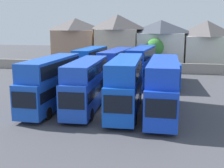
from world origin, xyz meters
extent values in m
plane|color=#424247|center=(0.00, 18.00, 0.00)|extent=(140.00, 140.00, 0.00)
cube|color=gray|center=(0.00, 24.60, 0.90)|extent=(56.00, 0.50, 1.80)
cube|color=blue|center=(-5.61, 0.22, 1.86)|extent=(2.64, 10.76, 3.01)
cube|color=black|center=(-5.71, -5.16, 2.22)|extent=(2.14, 0.12, 1.36)
cube|color=black|center=(-5.61, 0.22, 2.22)|extent=(2.67, 9.91, 0.95)
cube|color=blue|center=(-5.60, 0.49, 4.22)|extent=(2.58, 10.23, 1.70)
cube|color=black|center=(-5.60, 0.49, 4.22)|extent=(2.66, 9.69, 1.19)
cylinder|color=black|center=(-4.56, -3.12, 0.55)|extent=(0.32, 1.11, 1.10)
cylinder|color=black|center=(-6.79, -3.08, 0.55)|extent=(0.32, 1.11, 1.10)
cylinder|color=black|center=(-4.42, 3.52, 0.55)|extent=(0.32, 1.11, 1.10)
cylinder|color=black|center=(-6.66, 3.56, 0.55)|extent=(0.32, 1.11, 1.10)
cube|color=blue|center=(-2.04, 0.40, 1.90)|extent=(2.92, 10.41, 3.08)
cube|color=black|center=(-1.80, -4.77, 2.27)|extent=(2.16, 0.18, 1.39)
cube|color=black|center=(-2.04, 0.40, 2.27)|extent=(2.92, 9.59, 0.97)
cube|color=blue|center=(-2.05, 0.66, 4.15)|extent=(2.85, 9.89, 1.43)
cube|color=black|center=(-2.05, 0.66, 4.15)|extent=(2.91, 9.38, 1.00)
cylinder|color=black|center=(-0.77, -2.74, 0.55)|extent=(0.35, 1.11, 1.10)
cylinder|color=black|center=(-3.02, -2.85, 0.55)|extent=(0.35, 1.11, 1.10)
cylinder|color=black|center=(-1.06, 3.64, 0.55)|extent=(0.35, 1.11, 1.10)
cylinder|color=black|center=(-3.31, 3.54, 0.55)|extent=(0.35, 1.11, 1.10)
cube|color=blue|center=(1.83, 0.34, 1.91)|extent=(2.95, 11.09, 3.11)
cube|color=black|center=(2.04, -5.17, 2.28)|extent=(2.22, 0.17, 1.40)
cube|color=black|center=(1.83, 0.34, 2.28)|extent=(2.95, 10.22, 0.98)
cube|color=blue|center=(1.82, 0.62, 4.31)|extent=(2.87, 10.54, 1.70)
cube|color=black|center=(1.82, 0.62, 4.31)|extent=(2.94, 10.00, 1.19)
cylinder|color=black|center=(3.12, -3.02, 0.55)|extent=(0.34, 1.11, 1.10)
cylinder|color=black|center=(0.80, -3.11, 0.55)|extent=(0.34, 1.11, 1.10)
cylinder|color=black|center=(2.86, 3.80, 0.55)|extent=(0.34, 1.11, 1.10)
cylinder|color=black|center=(0.54, 3.71, 0.55)|extent=(0.34, 1.11, 1.10)
cube|color=blue|center=(5.31, 0.09, 1.91)|extent=(2.65, 11.52, 3.11)
cube|color=black|center=(5.27, -5.68, 2.28)|extent=(2.26, 0.10, 1.40)
cube|color=black|center=(5.31, 0.09, 2.28)|extent=(2.68, 10.60, 0.98)
cube|color=blue|center=(5.32, 0.38, 4.29)|extent=(2.59, 10.94, 1.65)
cube|color=black|center=(5.32, 0.38, 4.29)|extent=(2.68, 10.37, 1.16)
cylinder|color=black|center=(6.47, -3.48, 0.55)|extent=(0.31, 1.10, 1.10)
cylinder|color=black|center=(4.11, -3.47, 0.55)|extent=(0.31, 1.10, 1.10)
cylinder|color=black|center=(6.52, 3.65, 0.55)|extent=(0.31, 1.10, 1.10)
cylinder|color=black|center=(4.16, 3.66, 0.55)|extent=(0.31, 1.10, 1.10)
cube|color=blue|center=(-5.47, 14.68, 1.84)|extent=(2.84, 10.72, 2.97)
cube|color=black|center=(-5.68, 9.35, 2.20)|extent=(2.14, 0.16, 1.34)
cube|color=black|center=(-5.47, 14.68, 2.20)|extent=(2.85, 9.87, 0.94)
cube|color=blue|center=(-5.46, 14.94, 4.14)|extent=(2.77, 10.18, 1.61)
cube|color=black|center=(-5.46, 14.94, 4.14)|extent=(2.84, 9.65, 1.13)
cylinder|color=black|center=(-4.48, 11.34, 0.55)|extent=(0.34, 1.11, 1.10)
cylinder|color=black|center=(-6.72, 11.43, 0.55)|extent=(0.34, 1.11, 1.10)
cylinder|color=black|center=(-4.23, 17.93, 0.55)|extent=(0.34, 1.11, 1.10)
cylinder|color=black|center=(-6.47, 18.02, 0.55)|extent=(0.34, 1.11, 1.10)
cube|color=#1C3EBD|center=(-1.69, 14.95, 1.82)|extent=(3.57, 11.98, 2.93)
cube|color=black|center=(-2.19, 9.04, 2.18)|extent=(2.27, 0.27, 1.32)
cube|color=black|center=(-1.69, 14.95, 2.18)|extent=(3.53, 11.05, 0.92)
cube|color=#1C3EBD|center=(-1.67, 15.24, 4.02)|extent=(3.47, 11.39, 1.46)
cube|color=black|center=(-1.67, 15.24, 4.02)|extent=(3.51, 10.81, 1.02)
cylinder|color=black|center=(-0.82, 11.20, 0.55)|extent=(0.39, 1.12, 1.10)
cylinder|color=black|center=(-3.19, 11.40, 0.55)|extent=(0.39, 1.12, 1.10)
cylinder|color=black|center=(-0.20, 18.49, 0.55)|extent=(0.39, 1.12, 1.10)
cylinder|color=black|center=(-2.57, 18.69, 0.55)|extent=(0.39, 1.12, 1.10)
cube|color=#123EBF|center=(1.99, 14.57, 1.93)|extent=(3.37, 11.83, 3.15)
cube|color=black|center=(1.50, 8.73, 2.31)|extent=(2.12, 0.26, 1.42)
cube|color=black|center=(1.99, 14.57, 2.31)|extent=(3.34, 10.90, 0.99)
cube|color=#123EBF|center=(2.02, 14.86, 4.32)|extent=(3.28, 11.24, 1.63)
cube|color=black|center=(2.02, 14.86, 4.32)|extent=(3.32, 10.67, 1.14)
cylinder|color=black|center=(2.80, 10.87, 0.55)|extent=(0.39, 1.12, 1.10)
cylinder|color=black|center=(0.59, 11.06, 0.55)|extent=(0.39, 1.12, 1.10)
cylinder|color=black|center=(3.40, 18.08, 0.55)|extent=(0.39, 1.12, 1.10)
cylinder|color=black|center=(1.19, 18.26, 0.55)|extent=(0.39, 1.12, 1.10)
cube|color=blue|center=(5.82, 14.69, 1.92)|extent=(2.97, 11.45, 3.12)
cube|color=black|center=(6.05, 9.00, 2.29)|extent=(2.21, 0.17, 1.41)
cube|color=black|center=(5.82, 14.69, 2.29)|extent=(2.97, 10.54, 0.98)
cylinder|color=black|center=(7.12, 11.22, 0.55)|extent=(0.34, 1.11, 1.10)
cylinder|color=black|center=(4.81, 11.12, 0.55)|extent=(0.34, 1.11, 1.10)
cylinder|color=black|center=(6.83, 18.25, 0.55)|extent=(0.34, 1.11, 1.10)
cylinder|color=black|center=(4.52, 18.16, 0.55)|extent=(0.34, 1.11, 1.10)
cube|color=#9E7A60|center=(-12.98, 30.89, 3.62)|extent=(8.43, 6.20, 7.24)
pyramid|color=#514C4C|center=(-12.98, 30.89, 8.44)|extent=(8.85, 6.51, 2.40)
cube|color=#C6B293|center=(-4.19, 30.25, 3.72)|extent=(7.74, 7.06, 7.45)
pyramid|color=#514C4C|center=(-4.19, 30.25, 8.87)|extent=(8.13, 7.41, 2.84)
cube|color=silver|center=(4.14, 30.68, 3.37)|extent=(8.59, 6.42, 6.74)
pyramid|color=#3D424C|center=(4.14, 30.68, 7.97)|extent=(9.02, 6.74, 2.47)
cube|color=silver|center=(12.62, 31.23, 3.12)|extent=(7.71, 7.70, 6.24)
pyramid|color=#514C4C|center=(12.62, 31.23, 7.68)|extent=(8.10, 8.09, 2.88)
cylinder|color=brown|center=(3.26, 27.10, 1.58)|extent=(0.55, 0.55, 3.16)
sphere|color=#387F33|center=(3.26, 27.10, 4.29)|extent=(3.23, 3.23, 3.23)
camera|label=1|loc=(5.64, -25.98, 8.16)|focal=46.21mm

